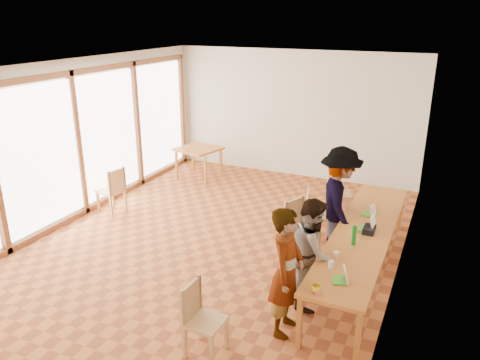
# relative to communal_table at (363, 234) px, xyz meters

# --- Properties ---
(ground) EXTENTS (8.00, 8.00, 0.00)m
(ground) POSITION_rel_communal_table_xyz_m (-2.50, 0.10, -0.70)
(ground) COLOR #B05C2A
(ground) RESTS_ON ground
(wall_back) EXTENTS (6.00, 0.10, 3.00)m
(wall_back) POSITION_rel_communal_table_xyz_m (-2.50, 4.10, 0.80)
(wall_back) COLOR beige
(wall_back) RESTS_ON ground
(wall_front) EXTENTS (6.00, 0.10, 3.00)m
(wall_front) POSITION_rel_communal_table_xyz_m (-2.50, -3.90, 0.80)
(wall_front) COLOR beige
(wall_front) RESTS_ON ground
(wall_right) EXTENTS (0.10, 8.00, 3.00)m
(wall_right) POSITION_rel_communal_table_xyz_m (0.50, 0.10, 0.80)
(wall_right) COLOR beige
(wall_right) RESTS_ON ground
(window_wall) EXTENTS (0.10, 8.00, 3.00)m
(window_wall) POSITION_rel_communal_table_xyz_m (-5.46, 0.10, 0.80)
(window_wall) COLOR white
(window_wall) RESTS_ON ground
(ceiling) EXTENTS (6.00, 8.00, 0.04)m
(ceiling) POSITION_rel_communal_table_xyz_m (-2.50, 0.10, 2.32)
(ceiling) COLOR white
(ceiling) RESTS_ON wall_back
(communal_table) EXTENTS (0.80, 4.00, 0.75)m
(communal_table) POSITION_rel_communal_table_xyz_m (0.00, 0.00, 0.00)
(communal_table) COLOR #C06D2A
(communal_table) RESTS_ON ground
(side_table) EXTENTS (0.90, 0.90, 0.75)m
(side_table) POSITION_rel_communal_table_xyz_m (-4.44, 2.91, -0.03)
(side_table) COLOR #C06D2A
(side_table) RESTS_ON ground
(chair_near) EXTENTS (0.43, 0.43, 0.47)m
(chair_near) POSITION_rel_communal_table_xyz_m (-1.39, -2.48, -0.16)
(chair_near) COLOR tan
(chair_near) RESTS_ON ground
(chair_mid) EXTENTS (0.59, 0.59, 0.51)m
(chair_mid) POSITION_rel_communal_table_xyz_m (-1.08, 0.22, -0.11)
(chair_mid) COLOR tan
(chair_mid) RESTS_ON ground
(chair_far) EXTENTS (0.54, 0.54, 0.49)m
(chair_far) POSITION_rel_communal_table_xyz_m (-1.02, 0.92, -0.14)
(chair_far) COLOR tan
(chair_far) RESTS_ON ground
(chair_empty) EXTENTS (0.57, 0.57, 0.52)m
(chair_empty) POSITION_rel_communal_table_xyz_m (-0.94, 2.04, -0.10)
(chair_empty) COLOR tan
(chair_empty) RESTS_ON ground
(chair_spare) EXTENTS (0.50, 0.50, 0.50)m
(chair_spare) POSITION_rel_communal_table_xyz_m (-4.90, 0.35, -0.13)
(chair_spare) COLOR tan
(chair_spare) RESTS_ON ground
(person_near) EXTENTS (0.43, 0.62, 1.66)m
(person_near) POSITION_rel_communal_table_xyz_m (-0.60, -1.70, 0.13)
(person_near) COLOR gray
(person_near) RESTS_ON ground
(person_mid) EXTENTS (0.73, 0.85, 1.52)m
(person_mid) POSITION_rel_communal_table_xyz_m (-0.49, -0.96, 0.06)
(person_mid) COLOR gray
(person_mid) RESTS_ON ground
(person_far) EXTENTS (1.08, 1.34, 1.81)m
(person_far) POSITION_rel_communal_table_xyz_m (-0.52, 0.62, 0.20)
(person_far) COLOR gray
(person_far) RESTS_ON ground
(laptop_near) EXTENTS (0.24, 0.25, 0.18)m
(laptop_near) POSITION_rel_communal_table_xyz_m (0.03, -1.49, 0.10)
(laptop_near) COLOR green
(laptop_near) RESTS_ON communal_table
(laptop_mid) EXTENTS (0.23, 0.27, 0.23)m
(laptop_mid) POSITION_rel_communal_table_xyz_m (0.07, 0.06, 0.11)
(laptop_mid) COLOR green
(laptop_mid) RESTS_ON communal_table
(laptop_far) EXTENTS (0.21, 0.23, 0.18)m
(laptop_far) POSITION_rel_communal_table_xyz_m (-0.02, 0.63, 0.10)
(laptop_far) COLOR green
(laptop_far) RESTS_ON communal_table
(yellow_mug) EXTENTS (0.11, 0.11, 0.09)m
(yellow_mug) POSITION_rel_communal_table_xyz_m (-0.19, -1.85, 0.09)
(yellow_mug) COLOR gold
(yellow_mug) RESTS_ON communal_table
(green_bottle) EXTENTS (0.07, 0.07, 0.28)m
(green_bottle) POSITION_rel_communal_table_xyz_m (-0.05, -0.49, 0.19)
(green_bottle) COLOR #11701E
(green_bottle) RESTS_ON communal_table
(clear_glass) EXTENTS (0.07, 0.07, 0.09)m
(clear_glass) POSITION_rel_communal_table_xyz_m (-0.17, -1.24, 0.09)
(clear_glass) COLOR silver
(clear_glass) RESTS_ON communal_table
(condiment_cup) EXTENTS (0.08, 0.08, 0.06)m
(condiment_cup) POSITION_rel_communal_table_xyz_m (-0.18, -0.92, 0.08)
(condiment_cup) COLOR white
(condiment_cup) RESTS_ON communal_table
(pink_phone) EXTENTS (0.05, 0.10, 0.01)m
(pink_phone) POSITION_rel_communal_table_xyz_m (-0.15, -1.87, 0.05)
(pink_phone) COLOR #F74792
(pink_phone) RESTS_ON communal_table
(black_pouch) EXTENTS (0.16, 0.26, 0.09)m
(black_pouch) POSITION_rel_communal_table_xyz_m (0.08, -0.01, 0.09)
(black_pouch) COLOR black
(black_pouch) RESTS_ON communal_table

